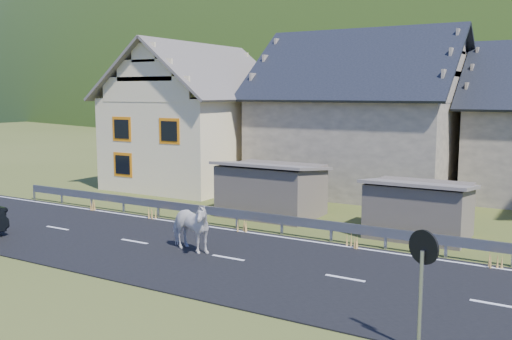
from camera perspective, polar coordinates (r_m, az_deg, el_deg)
The scene contains 11 objects.
ground at distance 18.56m, azimuth -2.80°, elevation -8.89°, with size 160.00×160.00×0.00m, color #394517.
road at distance 18.56m, azimuth -2.80°, elevation -8.83°, with size 60.00×7.00×0.04m, color black.
lane_markings at distance 18.55m, azimuth -2.80°, elevation -8.75°, with size 60.00×6.60×0.01m, color silver.
guardrail at distance 21.49m, azimuth 2.60°, elevation -5.02°, with size 28.10×0.09×0.75m.
shed_left at distance 24.75m, azimuth 1.56°, elevation -2.05°, with size 4.30×3.30×2.40m, color #6C6051.
shed_right at distance 21.94m, azimuth 15.97°, elevation -3.88°, with size 3.80×2.90×2.20m, color #6C6051.
house_cream at distance 33.37m, azimuth -5.95°, elevation 6.07°, with size 7.80×9.80×8.30m.
house_stone_a at distance 31.75m, azimuth 10.67°, elevation 6.39°, with size 10.80×9.80×8.90m.
conifer_patch at distance 140.66m, azimuth 3.06°, elevation 8.02°, with size 76.00×50.00×28.00m, color black.
horse at distance 19.17m, azimuth -6.74°, elevation -5.60°, with size 2.04×0.93×1.73m, color silver.
traffic_mirror at distance 12.15m, azimuth 16.34°, elevation -8.93°, with size 0.68×0.35×2.58m.
Camera 1 is at (9.77, -14.86, 5.31)m, focal length 40.00 mm.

